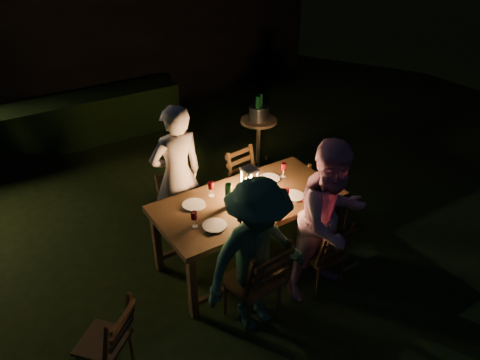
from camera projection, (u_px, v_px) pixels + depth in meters
garden_envelope at (40, 22)px, 9.22m from camera, size 40.00×40.00×3.20m
dining_table at (248, 206)px, 5.14m from camera, size 2.05×1.03×0.85m
chair_near_left at (253, 294)px, 4.61m from camera, size 0.53×0.56×1.07m
chair_near_right at (322, 264)px, 5.05m from camera, size 0.41×0.44×0.92m
chair_far_left at (182, 220)px, 5.73m from camera, size 0.43×0.46×0.93m
chair_far_right at (250, 196)px, 6.20m from camera, size 0.47×0.50×0.94m
chair_end at (328, 208)px, 5.97m from camera, size 0.46×0.43×0.91m
chair_spare at (107, 352)px, 4.08m from camera, size 0.58×0.58×0.89m
person_house_side at (177, 176)px, 5.46m from camera, size 0.65×0.43×1.77m
person_opp_right at (330, 221)px, 4.70m from camera, size 0.87×0.68×1.77m
person_opp_left at (257, 258)px, 4.31m from camera, size 1.07×0.62×1.65m
lantern at (249, 184)px, 5.08m from camera, size 0.16×0.16×0.35m
plate_far_left at (194, 205)px, 5.00m from camera, size 0.25×0.25×0.01m
plate_near_left at (215, 225)px, 4.68m from camera, size 0.25×0.25×0.01m
plate_far_right at (269, 179)px, 5.46m from camera, size 0.25×0.25×0.01m
plate_near_right at (293, 196)px, 5.15m from camera, size 0.25×0.25×0.01m
wineglass_a at (211, 189)px, 5.11m from camera, size 0.06×0.06×0.18m
wineglass_b at (195, 219)px, 4.63m from camera, size 0.06×0.06×0.18m
wineglass_c at (286, 196)px, 4.99m from camera, size 0.06×0.06×0.18m
wineglass_d at (283, 170)px, 5.47m from camera, size 0.06×0.06×0.18m
wineglass_e at (256, 209)px, 4.79m from camera, size 0.06×0.06×0.18m
bottle_table at (228, 195)px, 4.91m from camera, size 0.07×0.07×0.28m
napkin_left at (253, 218)px, 4.79m from camera, size 0.18×0.14×0.01m
napkin_right at (305, 197)px, 5.14m from camera, size 0.18×0.14×0.01m
phone at (213, 232)px, 4.59m from camera, size 0.14×0.07×0.01m
side_table at (259, 125)px, 7.23m from camera, size 0.56×0.56×0.75m
ice_bucket at (259, 113)px, 7.13m from camera, size 0.30×0.30×0.22m
bottle_bucket_a at (258, 111)px, 7.05m from camera, size 0.07×0.07×0.32m
bottle_bucket_b at (260, 108)px, 7.15m from camera, size 0.07×0.07×0.32m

